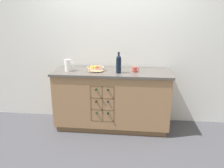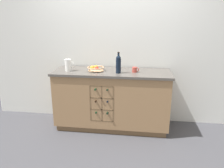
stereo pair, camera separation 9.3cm
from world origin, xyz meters
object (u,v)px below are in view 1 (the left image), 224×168
object	(u,v)px
fruit_bowl	(96,68)
standing_wine_bottle	(119,64)
ceramic_mug	(135,69)
white_pitcher	(68,65)

from	to	relation	value
fruit_bowl	standing_wine_bottle	size ratio (longest dim) A/B	0.85
fruit_bowl	ceramic_mug	size ratio (longest dim) A/B	2.49
white_pitcher	ceramic_mug	xyz separation A→B (m)	(1.02, 0.05, -0.06)
fruit_bowl	standing_wine_bottle	world-z (taller)	standing_wine_bottle
white_pitcher	ceramic_mug	world-z (taller)	white_pitcher
fruit_bowl	white_pitcher	bearing A→B (deg)	-173.03
fruit_bowl	white_pitcher	size ratio (longest dim) A/B	1.45
ceramic_mug	fruit_bowl	bearing A→B (deg)	179.98
standing_wine_bottle	fruit_bowl	bearing A→B (deg)	166.69
white_pitcher	ceramic_mug	distance (m)	1.02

